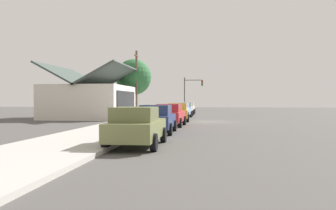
{
  "coord_description": "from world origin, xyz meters",
  "views": [
    {
      "loc": [
        -30.52,
        -0.14,
        1.87
      ],
      "look_at": [
        -1.47,
        3.3,
        1.45
      ],
      "focal_mm": 37.95,
      "sensor_mm": 36.0,
      "label": 1
    }
  ],
  "objects_px": {
    "car_skyblue": "(181,110)",
    "utility_pole_wooden": "(137,82)",
    "shade_tree": "(134,77)",
    "car_olive": "(137,126)",
    "car_cherry": "(170,115)",
    "car_ivory": "(188,108)",
    "fire_hydrant_red": "(133,124)",
    "car_navy": "(157,119)",
    "car_silver": "(185,109)",
    "traffic_light_main": "(192,89)",
    "car_mustard": "(178,112)"
  },
  "relations": [
    {
      "from": "car_ivory",
      "to": "shade_tree",
      "type": "distance_m",
      "value": 9.38
    },
    {
      "from": "car_navy",
      "to": "utility_pole_wooden",
      "type": "xyz_separation_m",
      "value": [
        20.18,
        5.39,
        3.12
      ]
    },
    {
      "from": "car_mustard",
      "to": "fire_hydrant_red",
      "type": "relative_size",
      "value": 6.25
    },
    {
      "from": "car_mustard",
      "to": "car_silver",
      "type": "distance_m",
      "value": 11.2
    },
    {
      "from": "car_mustard",
      "to": "utility_pole_wooden",
      "type": "bearing_deg",
      "value": 28.64
    },
    {
      "from": "car_navy",
      "to": "utility_pole_wooden",
      "type": "distance_m",
      "value": 21.12
    },
    {
      "from": "traffic_light_main",
      "to": "car_cherry",
      "type": "bearing_deg",
      "value": 179.73
    },
    {
      "from": "car_cherry",
      "to": "car_ivory",
      "type": "bearing_deg",
      "value": 2.57
    },
    {
      "from": "car_navy",
      "to": "car_silver",
      "type": "bearing_deg",
      "value": -0.59
    },
    {
      "from": "car_cherry",
      "to": "car_ivory",
      "type": "height_order",
      "value": "same"
    },
    {
      "from": "car_navy",
      "to": "fire_hydrant_red",
      "type": "xyz_separation_m",
      "value": [
        -0.03,
        1.39,
        -0.32
      ]
    },
    {
      "from": "car_silver",
      "to": "traffic_light_main",
      "type": "height_order",
      "value": "traffic_light_main"
    },
    {
      "from": "car_navy",
      "to": "shade_tree",
      "type": "height_order",
      "value": "shade_tree"
    },
    {
      "from": "car_navy",
      "to": "car_skyblue",
      "type": "relative_size",
      "value": 0.91
    },
    {
      "from": "car_ivory",
      "to": "fire_hydrant_red",
      "type": "height_order",
      "value": "car_ivory"
    },
    {
      "from": "shade_tree",
      "to": "utility_pole_wooden",
      "type": "distance_m",
      "value": 1.98
    },
    {
      "from": "car_navy",
      "to": "car_cherry",
      "type": "xyz_separation_m",
      "value": [
        5.36,
        -0.14,
        0.0
      ]
    },
    {
      "from": "car_olive",
      "to": "car_mustard",
      "type": "distance_m",
      "value": 16.94
    },
    {
      "from": "car_olive",
      "to": "car_silver",
      "type": "xyz_separation_m",
      "value": [
        28.14,
        0.06,
        0.0
      ]
    },
    {
      "from": "car_cherry",
      "to": "car_skyblue",
      "type": "bearing_deg",
      "value": 3.03
    },
    {
      "from": "car_navy",
      "to": "car_cherry",
      "type": "distance_m",
      "value": 5.36
    },
    {
      "from": "car_silver",
      "to": "utility_pole_wooden",
      "type": "bearing_deg",
      "value": 112.16
    },
    {
      "from": "car_ivory",
      "to": "shade_tree",
      "type": "xyz_separation_m",
      "value": [
        -6.05,
        6.1,
        3.77
      ]
    },
    {
      "from": "car_silver",
      "to": "car_ivory",
      "type": "bearing_deg",
      "value": -0.36
    },
    {
      "from": "utility_pole_wooden",
      "to": "car_ivory",
      "type": "bearing_deg",
      "value": -34.67
    },
    {
      "from": "car_skyblue",
      "to": "utility_pole_wooden",
      "type": "bearing_deg",
      "value": 62.45
    },
    {
      "from": "car_silver",
      "to": "car_ivory",
      "type": "height_order",
      "value": "same"
    },
    {
      "from": "car_olive",
      "to": "shade_tree",
      "type": "height_order",
      "value": "shade_tree"
    },
    {
      "from": "car_skyblue",
      "to": "shade_tree",
      "type": "height_order",
      "value": "shade_tree"
    },
    {
      "from": "car_silver",
      "to": "utility_pole_wooden",
      "type": "height_order",
      "value": "utility_pole_wooden"
    },
    {
      "from": "car_cherry",
      "to": "car_silver",
      "type": "xyz_separation_m",
      "value": [
        17.05,
        0.16,
        0.0
      ]
    },
    {
      "from": "car_navy",
      "to": "fire_hydrant_red",
      "type": "bearing_deg",
      "value": 90.68
    },
    {
      "from": "car_mustard",
      "to": "traffic_light_main",
      "type": "height_order",
      "value": "traffic_light_main"
    },
    {
      "from": "car_olive",
      "to": "shade_tree",
      "type": "relative_size",
      "value": 0.67
    },
    {
      "from": "car_skyblue",
      "to": "car_olive",
      "type": "bearing_deg",
      "value": -176.69
    },
    {
      "from": "traffic_light_main",
      "to": "utility_pole_wooden",
      "type": "distance_m",
      "value": 13.82
    },
    {
      "from": "car_skyblue",
      "to": "car_ivory",
      "type": "relative_size",
      "value": 1.1
    },
    {
      "from": "car_skyblue",
      "to": "utility_pole_wooden",
      "type": "relative_size",
      "value": 0.64
    },
    {
      "from": "car_mustard",
      "to": "car_skyblue",
      "type": "xyz_separation_m",
      "value": [
        5.8,
        0.17,
        0.0
      ]
    },
    {
      "from": "car_cherry",
      "to": "traffic_light_main",
      "type": "xyz_separation_m",
      "value": [
        27.42,
        -0.13,
        2.68
      ]
    },
    {
      "from": "car_skyblue",
      "to": "traffic_light_main",
      "type": "distance_m",
      "value": 16.0
    },
    {
      "from": "car_navy",
      "to": "fire_hydrant_red",
      "type": "height_order",
      "value": "car_navy"
    },
    {
      "from": "car_cherry",
      "to": "utility_pole_wooden",
      "type": "height_order",
      "value": "utility_pole_wooden"
    },
    {
      "from": "car_cherry",
      "to": "traffic_light_main",
      "type": "distance_m",
      "value": 27.55
    },
    {
      "from": "shade_tree",
      "to": "utility_pole_wooden",
      "type": "bearing_deg",
      "value": -157.18
    },
    {
      "from": "car_cherry",
      "to": "shade_tree",
      "type": "relative_size",
      "value": 0.65
    },
    {
      "from": "car_navy",
      "to": "fire_hydrant_red",
      "type": "distance_m",
      "value": 1.42
    },
    {
      "from": "car_silver",
      "to": "car_ivory",
      "type": "distance_m",
      "value": 5.54
    },
    {
      "from": "utility_pole_wooden",
      "to": "fire_hydrant_red",
      "type": "bearing_deg",
      "value": -168.8
    },
    {
      "from": "car_olive",
      "to": "car_cherry",
      "type": "bearing_deg",
      "value": -0.85
    }
  ]
}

